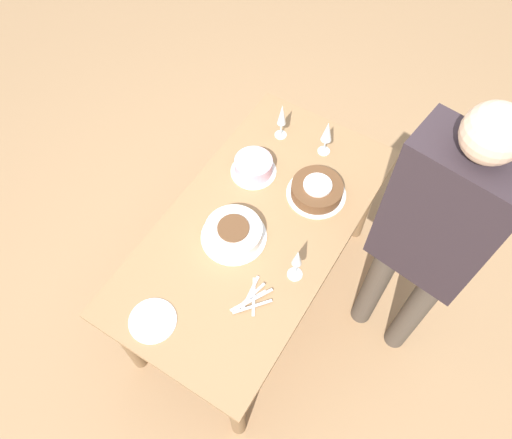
# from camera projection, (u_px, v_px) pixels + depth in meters

# --- Properties ---
(ground_plane) EXTENTS (12.00, 12.00, 0.00)m
(ground_plane) POSITION_uv_depth(u_px,v_px,m) (256.00, 292.00, 2.88)
(ground_plane) COLOR #A87F56
(dining_table) EXTENTS (1.48, 0.77, 0.75)m
(dining_table) POSITION_uv_depth(u_px,v_px,m) (256.00, 239.00, 2.35)
(dining_table) COLOR #9E754C
(dining_table) RESTS_ON ground_plane
(cake_center_white) EXTENTS (0.29, 0.29, 0.08)m
(cake_center_white) POSITION_uv_depth(u_px,v_px,m) (234.00, 233.00, 2.18)
(cake_center_white) COLOR white
(cake_center_white) RESTS_ON dining_table
(cake_front_chocolate) EXTENTS (0.28, 0.28, 0.08)m
(cake_front_chocolate) POSITION_uv_depth(u_px,v_px,m) (317.00, 190.00, 2.30)
(cake_front_chocolate) COLOR white
(cake_front_chocolate) RESTS_ON dining_table
(cake_back_decorated) EXTENTS (0.22, 0.22, 0.08)m
(cake_back_decorated) POSITION_uv_depth(u_px,v_px,m) (254.00, 166.00, 2.36)
(cake_back_decorated) COLOR white
(cake_back_decorated) RESTS_ON dining_table
(wine_glass_near) EXTENTS (0.06, 0.06, 0.21)m
(wine_glass_near) POSITION_uv_depth(u_px,v_px,m) (282.00, 116.00, 2.40)
(wine_glass_near) COLOR silver
(wine_glass_near) RESTS_ON dining_table
(wine_glass_far) EXTENTS (0.06, 0.06, 0.21)m
(wine_glass_far) POSITION_uv_depth(u_px,v_px,m) (327.00, 132.00, 2.35)
(wine_glass_far) COLOR silver
(wine_glass_far) RESTS_ON dining_table
(wine_glass_extra) EXTENTS (0.07, 0.07, 0.21)m
(wine_glass_extra) POSITION_uv_depth(u_px,v_px,m) (297.00, 260.00, 1.99)
(wine_glass_extra) COLOR silver
(wine_glass_extra) RESTS_ON dining_table
(dessert_plate_left) EXTENTS (0.19, 0.19, 0.01)m
(dessert_plate_left) POSITION_uv_depth(u_px,v_px,m) (153.00, 321.00, 2.00)
(dessert_plate_left) COLOR silver
(dessert_plate_left) RESTS_ON dining_table
(fork_pile) EXTENTS (0.20, 0.13, 0.02)m
(fork_pile) POSITION_uv_depth(u_px,v_px,m) (251.00, 299.00, 2.05)
(fork_pile) COLOR silver
(fork_pile) RESTS_ON dining_table
(person_cutting) EXTENTS (0.27, 0.43, 1.69)m
(person_cutting) POSITION_uv_depth(u_px,v_px,m) (432.00, 234.00, 1.90)
(person_cutting) COLOR #4C4238
(person_cutting) RESTS_ON ground_plane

